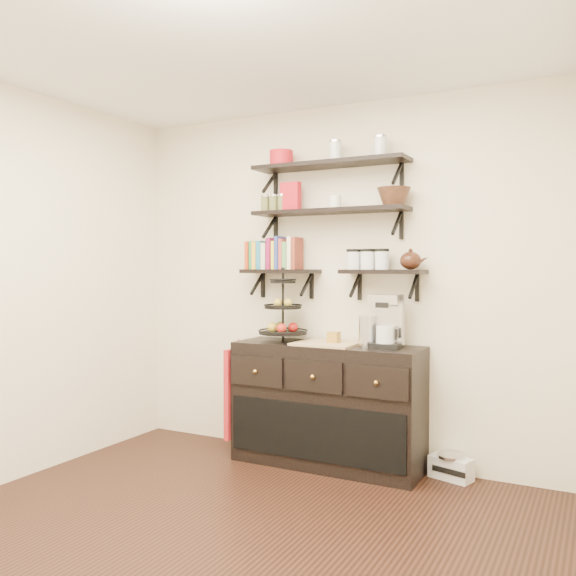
{
  "coord_description": "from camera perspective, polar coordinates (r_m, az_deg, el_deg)",
  "views": [
    {
      "loc": [
        1.84,
        -2.57,
        1.47
      ],
      "look_at": [
        -0.1,
        1.15,
        1.32
      ],
      "focal_mm": 38.0,
      "sensor_mm": 36.0,
      "label": 1
    }
  ],
  "objects": [
    {
      "name": "floor",
      "position": [
        3.49,
        -7.9,
        -22.95
      ],
      "size": [
        3.5,
        3.5,
        0.0
      ],
      "primitive_type": "plane",
      "color": "black",
      "rests_on": "ground"
    },
    {
      "name": "ceiling",
      "position": [
        3.39,
        -8.13,
        23.23
      ],
      "size": [
        3.5,
        3.5,
        0.02
      ],
      "primitive_type": "cube",
      "color": "white",
      "rests_on": "back_wall"
    },
    {
      "name": "back_wall",
      "position": [
        4.7,
        4.51,
        0.53
      ],
      "size": [
        3.5,
        0.02,
        2.7
      ],
      "primitive_type": "cube",
      "color": "white",
      "rests_on": "ground"
    },
    {
      "name": "shelf_top",
      "position": [
        4.64,
        3.89,
        11.44
      ],
      "size": [
        1.2,
        0.27,
        0.23
      ],
      "color": "black",
      "rests_on": "back_wall"
    },
    {
      "name": "shelf_mid",
      "position": [
        4.59,
        3.88,
        7.13
      ],
      "size": [
        1.2,
        0.27,
        0.23
      ],
      "color": "black",
      "rests_on": "back_wall"
    },
    {
      "name": "shelf_low_left",
      "position": [
        4.77,
        -0.69,
        1.49
      ],
      "size": [
        0.6,
        0.25,
        0.23
      ],
      "color": "black",
      "rests_on": "back_wall"
    },
    {
      "name": "shelf_low_right",
      "position": [
        4.44,
        8.91,
        1.43
      ],
      "size": [
        0.6,
        0.25,
        0.23
      ],
      "color": "black",
      "rests_on": "back_wall"
    },
    {
      "name": "cookbooks",
      "position": [
        4.8,
        -1.26,
        3.13
      ],
      "size": [
        0.43,
        0.15,
        0.26
      ],
      "color": "#BC3812",
      "rests_on": "shelf_low_left"
    },
    {
      "name": "glass_canisters",
      "position": [
        4.47,
        7.45,
        2.56
      ],
      "size": [
        0.32,
        0.1,
        0.13
      ],
      "color": "silver",
      "rests_on": "shelf_low_right"
    },
    {
      "name": "sideboard",
      "position": [
        4.58,
        3.69,
        -10.84
      ],
      "size": [
        1.4,
        0.5,
        0.92
      ],
      "color": "black",
      "rests_on": "floor"
    },
    {
      "name": "fruit_stand",
      "position": [
        4.65,
        -0.42,
        -2.73
      ],
      "size": [
        0.37,
        0.37,
        0.54
      ],
      "rotation": [
        0.0,
        0.0,
        -0.08
      ],
      "color": "black",
      "rests_on": "sideboard"
    },
    {
      "name": "candle",
      "position": [
        4.48,
        4.3,
        -4.6
      ],
      "size": [
        0.08,
        0.08,
        0.08
      ],
      "primitive_type": "cube",
      "color": "olive",
      "rests_on": "sideboard"
    },
    {
      "name": "coffee_maker",
      "position": [
        4.35,
        9.28,
        -3.18
      ],
      "size": [
        0.21,
        0.2,
        0.38
      ],
      "rotation": [
        0.0,
        0.0,
        0.03
      ],
      "color": "black",
      "rests_on": "sideboard"
    },
    {
      "name": "thermal_carafe",
      "position": [
        4.36,
        7.34,
        -4.08
      ],
      "size": [
        0.11,
        0.11,
        0.22
      ],
      "primitive_type": "cylinder",
      "color": "silver",
      "rests_on": "sideboard"
    },
    {
      "name": "apron",
      "position": [
        4.83,
        -4.86,
        -9.69
      ],
      "size": [
        0.04,
        0.3,
        0.69
      ],
      "primitive_type": "cube",
      "color": "maroon",
      "rests_on": "sideboard"
    },
    {
      "name": "radio",
      "position": [
        4.53,
        15.01,
        -15.87
      ],
      "size": [
        0.32,
        0.24,
        0.17
      ],
      "rotation": [
        0.0,
        0.0,
        -0.29
      ],
      "color": "silver",
      "rests_on": "floor"
    },
    {
      "name": "recipe_box",
      "position": [
        4.74,
        0.24,
        8.53
      ],
      "size": [
        0.16,
        0.07,
        0.22
      ],
      "primitive_type": "cube",
      "rotation": [
        0.0,
        0.0,
        -0.07
      ],
      "color": "#B51420",
      "rests_on": "shelf_mid"
    },
    {
      "name": "walnut_bowl",
      "position": [
        4.42,
        9.87,
        8.39
      ],
      "size": [
        0.24,
        0.24,
        0.13
      ],
      "primitive_type": null,
      "color": "black",
      "rests_on": "shelf_mid"
    },
    {
      "name": "ramekins",
      "position": [
        4.58,
        4.42,
        7.98
      ],
      "size": [
        0.09,
        0.09,
        0.1
      ],
      "primitive_type": "cylinder",
      "color": "white",
      "rests_on": "shelf_mid"
    },
    {
      "name": "teapot",
      "position": [
        4.38,
        11.39,
        2.68
      ],
      "size": [
        0.23,
        0.19,
        0.15
      ],
      "primitive_type": null,
      "rotation": [
        0.0,
        0.0,
        0.25
      ],
      "color": "#33190F",
      "rests_on": "shelf_low_right"
    },
    {
      "name": "red_pot",
      "position": [
        4.82,
        -0.62,
        12.03
      ],
      "size": [
        0.18,
        0.18,
        0.12
      ],
      "primitive_type": "cylinder",
      "color": "#B51420",
      "rests_on": "shelf_top"
    }
  ]
}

